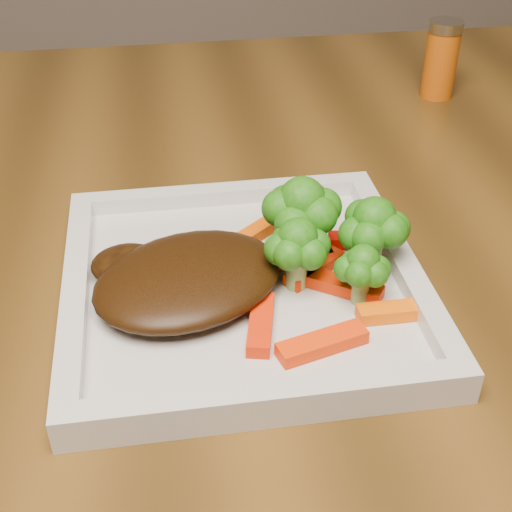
{
  "coord_description": "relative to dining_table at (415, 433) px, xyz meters",
  "views": [
    {
      "loc": [
        -0.17,
        -0.74,
        1.1
      ],
      "look_at": [
        -0.11,
        -0.31,
        0.79
      ],
      "focal_mm": 50.0,
      "sensor_mm": 36.0,
      "label": 1
    }
  ],
  "objects": [
    {
      "name": "dining_table",
      "position": [
        0.0,
        0.0,
        0.0
      ],
      "size": [
        1.6,
        0.9,
        0.75
      ],
      "primitive_type": null,
      "color": "#593B14",
      "rests_on": "floor"
    },
    {
      "name": "plate",
      "position": [
        -0.24,
        -0.15,
        0.38
      ],
      "size": [
        0.27,
        0.27,
        0.01
      ],
      "primitive_type": "cube",
      "color": "silver",
      "rests_on": "dining_table"
    },
    {
      "name": "steak",
      "position": [
        -0.28,
        -0.16,
        0.4
      ],
      "size": [
        0.18,
        0.16,
        0.03
      ],
      "primitive_type": "ellipsoid",
      "rotation": [
        0.0,
        0.0,
        0.43
      ],
      "color": "#301A07",
      "rests_on": "plate"
    },
    {
      "name": "broccoli_0",
      "position": [
        -0.19,
        -0.12,
        0.42
      ],
      "size": [
        0.08,
        0.08,
        0.07
      ],
      "primitive_type": null,
      "rotation": [
        0.0,
        0.0,
        0.15
      ],
      "color": "#257A14",
      "rests_on": "plate"
    },
    {
      "name": "broccoli_1",
      "position": [
        -0.14,
        -0.15,
        0.42
      ],
      "size": [
        0.08,
        0.08,
        0.06
      ],
      "primitive_type": null,
      "rotation": [
        0.0,
        0.0,
        -0.32
      ],
      "color": "#277112",
      "rests_on": "plate"
    },
    {
      "name": "broccoli_2",
      "position": [
        -0.16,
        -0.18,
        0.42
      ],
      "size": [
        0.05,
        0.05,
        0.06
      ],
      "primitive_type": null,
      "rotation": [
        0.0,
        0.0,
        0.03
      ],
      "color": "#176811",
      "rests_on": "plate"
    },
    {
      "name": "broccoli_3",
      "position": [
        -0.2,
        -0.16,
        0.42
      ],
      "size": [
        0.07,
        0.07,
        0.06
      ],
      "primitive_type": null,
      "rotation": [
        0.0,
        0.0,
        0.36
      ],
      "color": "#265F0F",
      "rests_on": "plate"
    },
    {
      "name": "carrot_0",
      "position": [
        -0.2,
        -0.23,
        0.39
      ],
      "size": [
        0.07,
        0.03,
        0.01
      ],
      "primitive_type": "cube",
      "rotation": [
        0.0,
        0.0,
        0.27
      ],
      "color": "#FA3504",
      "rests_on": "plate"
    },
    {
      "name": "carrot_1",
      "position": [
        -0.14,
        -0.21,
        0.39
      ],
      "size": [
        0.06,
        0.02,
        0.01
      ],
      "primitive_type": "cube",
      "rotation": [
        0.0,
        0.0,
        -0.0
      ],
      "color": "#FF6404",
      "rests_on": "plate"
    },
    {
      "name": "carrot_2",
      "position": [
        -0.24,
        -0.2,
        0.39
      ],
      "size": [
        0.03,
        0.06,
        0.01
      ],
      "primitive_type": "cube",
      "rotation": [
        0.0,
        0.0,
        1.34
      ],
      "color": "red",
      "rests_on": "plate"
    },
    {
      "name": "carrot_3",
      "position": [
        -0.14,
        -0.11,
        0.39
      ],
      "size": [
        0.06,
        0.02,
        0.01
      ],
      "primitive_type": "cube",
      "rotation": [
        0.0,
        0.0,
        -0.14
      ],
      "color": "#FF1304",
      "rests_on": "plate"
    },
    {
      "name": "carrot_4",
      "position": [
        -0.22,
        -0.09,
        0.39
      ],
      "size": [
        0.05,
        0.04,
        0.01
      ],
      "primitive_type": "cube",
      "rotation": [
        0.0,
        0.0,
        0.69
      ],
      "color": "#DD4F03",
      "rests_on": "plate"
    },
    {
      "name": "carrot_5",
      "position": [
        -0.17,
        -0.17,
        0.39
      ],
      "size": [
        0.06,
        0.05,
        0.01
      ],
      "primitive_type": "cube",
      "rotation": [
        0.0,
        0.0,
        -0.6
      ],
      "color": "red",
      "rests_on": "plate"
    },
    {
      "name": "carrot_6",
      "position": [
        -0.19,
        -0.15,
        0.39
      ],
      "size": [
        0.05,
        0.05,
        0.01
      ],
      "primitive_type": "cube",
      "rotation": [
        0.0,
        0.0,
        0.64
      ],
      "color": "red",
      "rests_on": "plate"
    },
    {
      "name": "spice_shaker",
      "position": [
        0.05,
        0.21,
        0.42
      ],
      "size": [
        0.05,
        0.05,
        0.09
      ],
      "primitive_type": "cylinder",
      "rotation": [
        0.0,
        0.0,
        -0.27
      ],
      "color": "#BD510A",
      "rests_on": "dining_table"
    },
    {
      "name": "carrot_7",
      "position": [
        -0.19,
        -0.13,
        0.39
      ],
      "size": [
        0.05,
        0.02,
        0.01
      ],
      "primitive_type": "cube",
      "rotation": [
        0.0,
        0.0,
        0.12
      ],
      "color": "red",
      "rests_on": "plate"
    }
  ]
}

